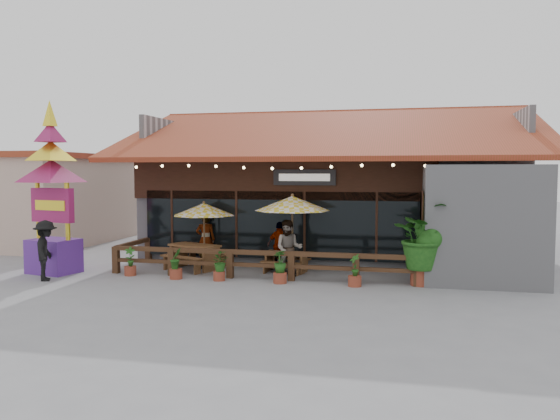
% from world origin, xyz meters
% --- Properties ---
extents(ground, '(100.00, 100.00, 0.00)m').
position_xyz_m(ground, '(0.00, 0.00, 0.00)').
color(ground, gray).
rests_on(ground, ground).
extents(restaurant_building, '(15.50, 14.73, 6.09)m').
position_xyz_m(restaurant_building, '(0.26, 6.61, 2.21)').
color(restaurant_building, '#A9A9AE').
rests_on(restaurant_building, ground).
extents(patio_railing, '(10.00, 2.60, 0.92)m').
position_xyz_m(patio_railing, '(-2.25, -0.27, 0.61)').
color(patio_railing, '#4B321B').
rests_on(patio_railing, ground).
extents(neighbor_building, '(8.40, 8.40, 4.22)m').
position_xyz_m(neighbor_building, '(-15.00, 6.00, 2.14)').
color(neighbor_building, '#C5AB95').
rests_on(neighbor_building, ground).
extents(umbrella_left, '(2.23, 2.23, 2.37)m').
position_xyz_m(umbrella_left, '(-3.94, 1.03, 2.07)').
color(umbrella_left, brown).
rests_on(umbrella_left, ground).
extents(umbrella_right, '(3.08, 3.08, 2.68)m').
position_xyz_m(umbrella_right, '(-0.72, 0.74, 2.33)').
color(umbrella_right, brown).
rests_on(umbrella_right, ground).
extents(picnic_table_left, '(2.27, 2.14, 0.87)m').
position_xyz_m(picnic_table_left, '(-4.20, 0.76, 0.58)').
color(picnic_table_left, brown).
rests_on(picnic_table_left, ground).
extents(picnic_table_right, '(1.56, 1.39, 0.69)m').
position_xyz_m(picnic_table_right, '(-0.97, 0.92, 0.46)').
color(picnic_table_right, brown).
rests_on(picnic_table_right, ground).
extents(thai_sign_tower, '(2.72, 2.72, 6.18)m').
position_xyz_m(thai_sign_tower, '(-8.55, -0.92, 3.27)').
color(thai_sign_tower, '#56268D').
rests_on(thai_sign_tower, ground).
extents(tropical_plant, '(2.36, 2.38, 2.49)m').
position_xyz_m(tropical_plant, '(3.45, -0.31, 1.42)').
color(tropical_plant, brown).
rests_on(tropical_plant, ground).
extents(diner_a, '(0.78, 0.62, 1.89)m').
position_xyz_m(diner_a, '(-4.11, 1.62, 0.95)').
color(diner_a, '#361B11').
rests_on(diner_a, ground).
extents(diner_b, '(0.95, 0.77, 1.85)m').
position_xyz_m(diner_b, '(-0.71, 0.14, 0.92)').
color(diner_b, '#361B11').
rests_on(diner_b, ground).
extents(diner_c, '(1.05, 0.67, 1.67)m').
position_xyz_m(diner_c, '(-1.29, 1.40, 0.83)').
color(diner_c, '#361B11').
rests_on(diner_c, ground).
extents(pedestrian, '(1.20, 1.41, 1.89)m').
position_xyz_m(pedestrian, '(-7.99, -2.12, 0.94)').
color(pedestrian, black).
rests_on(pedestrian, ground).
extents(planter_a, '(0.39, 0.38, 0.94)m').
position_xyz_m(planter_a, '(-5.83, -0.79, 0.40)').
color(planter_a, brown).
rests_on(planter_a, ground).
extents(planter_b, '(0.44, 0.46, 0.98)m').
position_xyz_m(planter_b, '(-4.14, -1.00, 0.44)').
color(planter_b, brown).
rests_on(planter_b, ground).
extents(planter_c, '(0.71, 0.69, 0.90)m').
position_xyz_m(planter_c, '(-2.71, -0.97, 0.50)').
color(planter_c, brown).
rests_on(planter_c, ground).
extents(planter_d, '(0.54, 0.54, 1.01)m').
position_xyz_m(planter_d, '(-0.77, -0.94, 0.49)').
color(planter_d, brown).
rests_on(planter_d, ground).
extents(planter_e, '(0.40, 0.42, 0.97)m').
position_xyz_m(planter_e, '(1.50, -0.92, 0.41)').
color(planter_e, brown).
rests_on(planter_e, ground).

